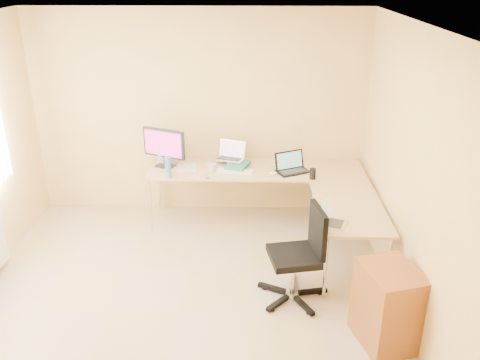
{
  "coord_description": "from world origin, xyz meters",
  "views": [
    {
      "loc": [
        0.68,
        -3.85,
        3.05
      ],
      "look_at": [
        0.55,
        1.1,
        0.9
      ],
      "focal_mm": 37.39,
      "sensor_mm": 36.0,
      "label": 1
    }
  ],
  "objects_px": {
    "desk_fan": "(166,155)",
    "cabinet": "(387,307)",
    "water_bottle": "(168,167)",
    "office_chair": "(294,254)",
    "mug": "(212,168)",
    "desk_main": "(255,195)",
    "laptop_center": "(230,151)",
    "keyboard": "(235,171)",
    "desk_return": "(346,236)",
    "monitor": "(164,148)",
    "laptop_return": "(335,216)",
    "laptop_black": "(293,163)"
  },
  "relations": [
    {
      "from": "desk_return",
      "to": "laptop_return",
      "type": "xyz_separation_m",
      "value": [
        -0.22,
        -0.41,
        0.46
      ]
    },
    {
      "from": "monitor",
      "to": "mug",
      "type": "bearing_deg",
      "value": 9.83
    },
    {
      "from": "desk_fan",
      "to": "laptop_center",
      "type": "bearing_deg",
      "value": -16.83
    },
    {
      "from": "desk_fan",
      "to": "desk_main",
      "type": "bearing_deg",
      "value": -26.3
    },
    {
      "from": "laptop_center",
      "to": "office_chair",
      "type": "relative_size",
      "value": 0.35
    },
    {
      "from": "cabinet",
      "to": "mug",
      "type": "bearing_deg",
      "value": 112.37
    },
    {
      "from": "laptop_center",
      "to": "laptop_return",
      "type": "height_order",
      "value": "laptop_center"
    },
    {
      "from": "laptop_black",
      "to": "cabinet",
      "type": "height_order",
      "value": "laptop_black"
    },
    {
      "from": "desk_return",
      "to": "desk_fan",
      "type": "bearing_deg",
      "value": 152.13
    },
    {
      "from": "desk_main",
      "to": "cabinet",
      "type": "distance_m",
      "value": 2.46
    },
    {
      "from": "desk_fan",
      "to": "desk_return",
      "type": "bearing_deg",
      "value": -48.53
    },
    {
      "from": "water_bottle",
      "to": "mug",
      "type": "bearing_deg",
      "value": 20.99
    },
    {
      "from": "monitor",
      "to": "desk_main",
      "type": "bearing_deg",
      "value": 21.79
    },
    {
      "from": "keyboard",
      "to": "desk_fan",
      "type": "relative_size",
      "value": 1.68
    },
    {
      "from": "laptop_center",
      "to": "laptop_return",
      "type": "relative_size",
      "value": 1.23
    },
    {
      "from": "desk_fan",
      "to": "water_bottle",
      "type": "bearing_deg",
      "value": -97.73
    },
    {
      "from": "laptop_return",
      "to": "laptop_black",
      "type": "bearing_deg",
      "value": 33.78
    },
    {
      "from": "cabinet",
      "to": "desk_return",
      "type": "bearing_deg",
      "value": 80.97
    },
    {
      "from": "mug",
      "to": "desk_fan",
      "type": "distance_m",
      "value": 0.63
    },
    {
      "from": "desk_return",
      "to": "monitor",
      "type": "xyz_separation_m",
      "value": [
        -2.1,
        1.04,
        0.61
      ]
    },
    {
      "from": "monitor",
      "to": "keyboard",
      "type": "distance_m",
      "value": 0.91
    },
    {
      "from": "monitor",
      "to": "office_chair",
      "type": "bearing_deg",
      "value": -23.77
    },
    {
      "from": "monitor",
      "to": "laptop_return",
      "type": "height_order",
      "value": "monitor"
    },
    {
      "from": "keyboard",
      "to": "desk_return",
      "type": "bearing_deg",
      "value": -25.49
    },
    {
      "from": "mug",
      "to": "laptop_return",
      "type": "xyz_separation_m",
      "value": [
        1.29,
        -1.31,
        0.04
      ]
    },
    {
      "from": "mug",
      "to": "laptop_black",
      "type": "bearing_deg",
      "value": 0.57
    },
    {
      "from": "office_chair",
      "to": "laptop_black",
      "type": "bearing_deg",
      "value": 75.51
    },
    {
      "from": "water_bottle",
      "to": "office_chair",
      "type": "relative_size",
      "value": 0.26
    },
    {
      "from": "laptop_black",
      "to": "water_bottle",
      "type": "height_order",
      "value": "water_bottle"
    },
    {
      "from": "desk_main",
      "to": "laptop_center",
      "type": "height_order",
      "value": "laptop_center"
    },
    {
      "from": "desk_fan",
      "to": "cabinet",
      "type": "xyz_separation_m",
      "value": [
        2.25,
        -2.3,
        -0.5
      ]
    },
    {
      "from": "laptop_center",
      "to": "office_chair",
      "type": "distance_m",
      "value": 1.93
    },
    {
      "from": "desk_return",
      "to": "office_chair",
      "type": "bearing_deg",
      "value": -136.14
    },
    {
      "from": "keyboard",
      "to": "laptop_center",
      "type": "bearing_deg",
      "value": 114.48
    },
    {
      "from": "desk_return",
      "to": "desk_fan",
      "type": "xyz_separation_m",
      "value": [
        -2.1,
        1.11,
        0.5
      ]
    },
    {
      "from": "monitor",
      "to": "laptop_black",
      "type": "xyz_separation_m",
      "value": [
        1.57,
        -0.14,
        -0.13
      ]
    },
    {
      "from": "laptop_return",
      "to": "desk_return",
      "type": "bearing_deg",
      "value": -7.5
    },
    {
      "from": "desk_return",
      "to": "laptop_center",
      "type": "relative_size",
      "value": 3.75
    },
    {
      "from": "monitor",
      "to": "mug",
      "type": "relative_size",
      "value": 5.38
    },
    {
      "from": "desk_return",
      "to": "laptop_black",
      "type": "height_order",
      "value": "laptop_black"
    },
    {
      "from": "monitor",
      "to": "cabinet",
      "type": "distance_m",
      "value": 3.23
    },
    {
      "from": "desk_return",
      "to": "laptop_black",
      "type": "relative_size",
      "value": 3.41
    },
    {
      "from": "office_chair",
      "to": "cabinet",
      "type": "distance_m",
      "value": 0.98
    },
    {
      "from": "desk_main",
      "to": "laptop_center",
      "type": "distance_m",
      "value": 0.64
    },
    {
      "from": "mug",
      "to": "water_bottle",
      "type": "xyz_separation_m",
      "value": [
        -0.5,
        -0.19,
        0.08
      ]
    },
    {
      "from": "laptop_black",
      "to": "mug",
      "type": "bearing_deg",
      "value": 154.28
    },
    {
      "from": "mug",
      "to": "laptop_return",
      "type": "bearing_deg",
      "value": -45.37
    },
    {
      "from": "keyboard",
      "to": "office_chair",
      "type": "height_order",
      "value": "office_chair"
    },
    {
      "from": "mug",
      "to": "office_chair",
      "type": "relative_size",
      "value": 0.11
    },
    {
      "from": "desk_fan",
      "to": "laptop_return",
      "type": "height_order",
      "value": "desk_fan"
    }
  ]
}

